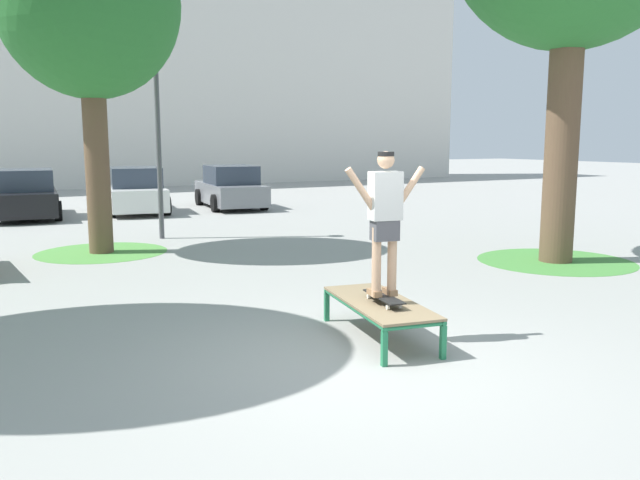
{
  "coord_description": "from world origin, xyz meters",
  "views": [
    {
      "loc": [
        -3.54,
        -5.62,
        2.36
      ],
      "look_at": [
        0.69,
        2.16,
        1.0
      ],
      "focal_mm": 36.25,
      "sensor_mm": 36.0,
      "label": 1
    }
  ],
  "objects_px": {
    "tree_mid_back": "(89,5)",
    "car_white": "(135,192)",
    "light_post": "(156,78)",
    "skateboard": "(384,297)",
    "car_black": "(26,195)",
    "skater": "(385,213)",
    "car_grey": "(230,188)",
    "skate_box": "(380,305)"
  },
  "relations": [
    {
      "from": "car_white",
      "to": "light_post",
      "type": "relative_size",
      "value": 0.75
    },
    {
      "from": "tree_mid_back",
      "to": "car_black",
      "type": "xyz_separation_m",
      "value": [
        -0.87,
        7.67,
        -4.38
      ]
    },
    {
      "from": "skater",
      "to": "skateboard",
      "type": "bearing_deg",
      "value": -99.65
    },
    {
      "from": "skate_box",
      "to": "skater",
      "type": "bearing_deg",
      "value": -99.8
    },
    {
      "from": "car_white",
      "to": "car_grey",
      "type": "xyz_separation_m",
      "value": [
        3.33,
        -0.07,
        0.0
      ]
    },
    {
      "from": "skate_box",
      "to": "skater",
      "type": "relative_size",
      "value": 1.18
    },
    {
      "from": "car_white",
      "to": "car_black",
      "type": "bearing_deg",
      "value": 179.05
    },
    {
      "from": "car_black",
      "to": "car_grey",
      "type": "relative_size",
      "value": 0.99
    },
    {
      "from": "skater",
      "to": "light_post",
      "type": "distance_m",
      "value": 9.68
    },
    {
      "from": "car_black",
      "to": "car_white",
      "type": "relative_size",
      "value": 0.99
    },
    {
      "from": "tree_mid_back",
      "to": "skate_box",
      "type": "bearing_deg",
      "value": -76.88
    },
    {
      "from": "car_white",
      "to": "car_grey",
      "type": "height_order",
      "value": "same"
    },
    {
      "from": "car_grey",
      "to": "skate_box",
      "type": "bearing_deg",
      "value": -104.3
    },
    {
      "from": "skate_box",
      "to": "car_white",
      "type": "distance_m",
      "value": 15.54
    },
    {
      "from": "car_black",
      "to": "car_grey",
      "type": "bearing_deg",
      "value": -1.04
    },
    {
      "from": "skateboard",
      "to": "car_grey",
      "type": "distance_m",
      "value": 16.07
    },
    {
      "from": "skate_box",
      "to": "tree_mid_back",
      "type": "xyz_separation_m",
      "value": [
        -1.84,
        7.91,
        4.66
      ]
    },
    {
      "from": "skate_box",
      "to": "car_grey",
      "type": "relative_size",
      "value": 0.46
    },
    {
      "from": "tree_mid_back",
      "to": "car_white",
      "type": "relative_size",
      "value": 1.61
    },
    {
      "from": "skate_box",
      "to": "car_white",
      "type": "bearing_deg",
      "value": 87.74
    },
    {
      "from": "tree_mid_back",
      "to": "car_grey",
      "type": "relative_size",
      "value": 1.62
    },
    {
      "from": "car_white",
      "to": "skate_box",
      "type": "bearing_deg",
      "value": -92.26
    },
    {
      "from": "light_post",
      "to": "skateboard",
      "type": "bearing_deg",
      "value": -89.05
    },
    {
      "from": "tree_mid_back",
      "to": "skateboard",
      "type": "bearing_deg",
      "value": -77.2
    },
    {
      "from": "skate_box",
      "to": "skateboard",
      "type": "xyz_separation_m",
      "value": [
        -0.02,
        -0.12,
        0.12
      ]
    },
    {
      "from": "light_post",
      "to": "car_grey",
      "type": "bearing_deg",
      "value": 56.27
    },
    {
      "from": "skater",
      "to": "car_white",
      "type": "height_order",
      "value": "skater"
    },
    {
      "from": "tree_mid_back",
      "to": "car_white",
      "type": "bearing_deg",
      "value": 72.13
    },
    {
      "from": "car_black",
      "to": "skater",
      "type": "bearing_deg",
      "value": -80.26
    },
    {
      "from": "skateboard",
      "to": "tree_mid_back",
      "type": "height_order",
      "value": "tree_mid_back"
    },
    {
      "from": "skateboard",
      "to": "light_post",
      "type": "height_order",
      "value": "light_post"
    },
    {
      "from": "car_grey",
      "to": "light_post",
      "type": "xyz_separation_m",
      "value": [
        -4.12,
        -6.17,
        3.13
      ]
    },
    {
      "from": "light_post",
      "to": "skater",
      "type": "bearing_deg",
      "value": -89.05
    },
    {
      "from": "skater",
      "to": "car_white",
      "type": "distance_m",
      "value": 15.67
    },
    {
      "from": "skate_box",
      "to": "car_white",
      "type": "xyz_separation_m",
      "value": [
        0.61,
        15.52,
        0.28
      ]
    },
    {
      "from": "skater",
      "to": "car_black",
      "type": "height_order",
      "value": "skater"
    },
    {
      "from": "car_grey",
      "to": "tree_mid_back",
      "type": "bearing_deg",
      "value": -127.46
    },
    {
      "from": "tree_mid_back",
      "to": "car_white",
      "type": "distance_m",
      "value": 9.12
    },
    {
      "from": "skater",
      "to": "car_black",
      "type": "relative_size",
      "value": 0.39
    },
    {
      "from": "light_post",
      "to": "car_white",
      "type": "bearing_deg",
      "value": 82.79
    },
    {
      "from": "car_black",
      "to": "car_grey",
      "type": "height_order",
      "value": "same"
    },
    {
      "from": "skateboard",
      "to": "skater",
      "type": "bearing_deg",
      "value": 80.35
    }
  ]
}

